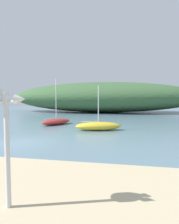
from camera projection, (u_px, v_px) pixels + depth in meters
The scene contains 4 objects.
ground_plane at pixel (20, 143), 12.39m from camera, with size 120.00×120.00×0.00m, color slate.
distant_hill at pixel (102, 97), 40.73m from camera, with size 38.94×13.66×6.19m, color #3D6038.
sailboat_west_reach at pixel (98, 126), 17.25m from camera, with size 4.24×2.43×3.95m.
sailboat_east_reach at pixel (56, 122), 21.08m from camera, with size 2.98×3.97×4.88m.
Camera 1 is at (6.72, -11.14, 2.78)m, focal length 31.42 mm.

